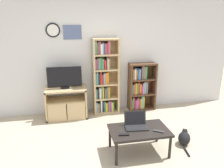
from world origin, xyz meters
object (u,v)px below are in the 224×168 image
object	(u,v)px
tv_stand	(66,103)
bookshelf_short	(140,87)
laptop	(136,123)
television	(65,77)
remote_near_laptop	(124,135)
remote_far_from_laptop	(159,131)
bookshelf_tall	(104,78)
cat	(184,138)
coffee_table	(139,132)

from	to	relation	value
tv_stand	bookshelf_short	distance (m)	1.75
laptop	bookshelf_short	bearing A→B (deg)	74.31
tv_stand	bookshelf_short	world-z (taller)	bookshelf_short
television	remote_near_laptop	xyz separation A→B (m)	(0.86, -1.76, -0.48)
remote_far_from_laptop	remote_near_laptop	bearing A→B (deg)	-56.59
bookshelf_short	remote_far_from_laptop	world-z (taller)	bookshelf_short
tv_stand	bookshelf_tall	bearing A→B (deg)	8.67
bookshelf_short	cat	distance (m)	1.75
television	bookshelf_short	bearing A→B (deg)	3.89
coffee_table	remote_far_from_laptop	size ratio (longest dim) A/B	5.97
remote_near_laptop	cat	distance (m)	1.20
cat	remote_near_laptop	bearing A→B (deg)	-137.93
tv_stand	cat	distance (m)	2.52
bookshelf_tall	coffee_table	world-z (taller)	bookshelf_tall
bookshelf_tall	television	bearing A→B (deg)	-173.16
bookshelf_tall	coffee_table	size ratio (longest dim) A/B	1.82
bookshelf_tall	remote_far_from_laptop	world-z (taller)	bookshelf_tall
bookshelf_short	cat	world-z (taller)	bookshelf_short
bookshelf_short	laptop	world-z (taller)	bookshelf_short
television	cat	xyz separation A→B (m)	(2.00, -1.56, -0.79)
bookshelf_tall	laptop	distance (m)	1.69
laptop	television	bearing A→B (deg)	130.98
laptop	remote_near_laptop	world-z (taller)	laptop
television	tv_stand	bearing A→B (deg)	-79.33
tv_stand	bookshelf_tall	world-z (taller)	bookshelf_tall
bookshelf_short	remote_near_laptop	world-z (taller)	bookshelf_short
laptop	remote_far_from_laptop	world-z (taller)	laptop
television	bookshelf_tall	xyz separation A→B (m)	(0.87, 0.10, -0.08)
laptop	remote_far_from_laptop	distance (m)	0.38
coffee_table	remote_far_from_laptop	xyz separation A→B (m)	(0.27, -0.14, 0.05)
coffee_table	television	bearing A→B (deg)	125.05
bookshelf_short	coffee_table	bearing A→B (deg)	-108.85
remote_near_laptop	bookshelf_short	bearing A→B (deg)	-18.48
tv_stand	television	size ratio (longest dim) A/B	1.20
bookshelf_tall	laptop	xyz separation A→B (m)	(0.24, -1.64, -0.35)
coffee_table	remote_near_laptop	distance (m)	0.32
tv_stand	laptop	xyz separation A→B (m)	(1.11, -1.51, 0.14)
tv_stand	laptop	distance (m)	1.88
bookshelf_tall	cat	xyz separation A→B (m)	(1.13, -1.66, -0.71)
tv_stand	remote_far_from_laptop	world-z (taller)	tv_stand
laptop	remote_near_laptop	xyz separation A→B (m)	(-0.26, -0.23, -0.05)
television	laptop	bearing A→B (deg)	-54.01
coffee_table	remote_far_from_laptop	world-z (taller)	remote_far_from_laptop
television	bookshelf_tall	bearing A→B (deg)	6.84
bookshelf_short	remote_far_from_laptop	xyz separation A→B (m)	(-0.32, -1.89, -0.13)
bookshelf_short	cat	size ratio (longest dim) A/B	2.11
television	remote_far_from_laptop	bearing A→B (deg)	-51.32
television	remote_far_from_laptop	distance (m)	2.31
bookshelf_short	bookshelf_tall	bearing A→B (deg)	-179.10
tv_stand	coffee_table	size ratio (longest dim) A/B	0.93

